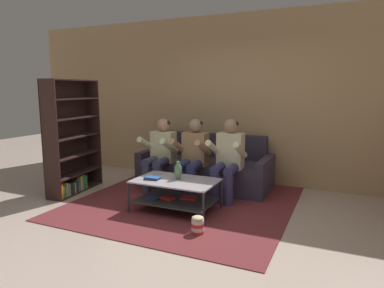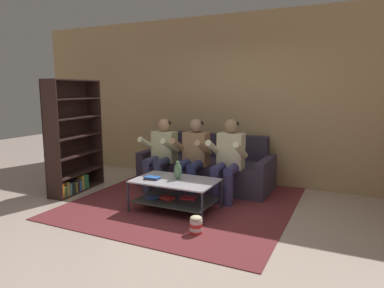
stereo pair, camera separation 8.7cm
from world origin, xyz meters
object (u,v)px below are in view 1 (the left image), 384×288
Objects in this scene: coffee_table at (175,190)px; popcorn_tub at (198,225)px; person_seated_middle at (192,154)px; book_stack at (152,178)px; couch at (205,169)px; person_seated_left at (160,152)px; vase at (178,171)px; person_seated_right at (228,156)px; bookshelf at (70,146)px.

coffee_table is 0.82m from popcorn_tub.
person_seated_middle reaches higher than book_stack.
book_stack is (-0.21, -1.39, 0.16)m from couch.
couch is 1.88× the size of person_seated_left.
couch reaches higher than vase.
person_seated_right reaches higher than book_stack.
popcorn_tub is at bearing -46.90° from person_seated_left.
person_seated_right is at bearing 14.91° from bookshelf.
book_stack reaches higher than coffee_table.
person_seated_middle is at bearing 97.12° from coffee_table.
person_seated_middle is at bearing 76.39° from book_stack.
couch is 1.28m from vase.
bookshelf is at bearing 172.47° from book_stack.
person_seated_right is (0.57, -0.53, 0.37)m from couch.
book_stack is (-0.21, -0.85, -0.20)m from person_seated_middle.
book_stack is at bearing 151.69° from popcorn_tub.
coffee_table is at bearing -121.96° from person_seated_right.
person_seated_middle is 5.48× the size of popcorn_tub.
couch reaches higher than book_stack.
person_seated_right is 5.57× the size of popcorn_tub.
vase is 0.36m from book_stack.
person_seated_middle reaches higher than vase.
bookshelf reaches higher than popcorn_tub.
coffee_table is (-0.48, -0.76, -0.37)m from person_seated_right.
vase is at bearing 71.75° from coffee_table.
person_seated_right is at bearing 0.19° from person_seated_middle.
vase is at bearing -2.17° from bookshelf.
couch is at bearing 32.66° from bookshelf.
book_stack is 1.02× the size of popcorn_tub.
couch is at bearing 81.55° from book_stack.
couch reaches higher than coffee_table.
bookshelf is at bearing 176.32° from coffee_table.
person_seated_right is 0.86m from vase.
popcorn_tub is (0.57, -0.56, -0.18)m from coffee_table.
popcorn_tub is (0.66, -1.86, -0.18)m from couch.
couch is at bearing 90.00° from person_seated_middle.
bookshelf is at bearing 164.69° from popcorn_tub.
person_seated_left is at bearing 113.23° from book_stack.
person_seated_right is 0.97m from coffee_table.
coffee_table is (0.10, -1.30, -0.00)m from couch.
bookshelf is (-2.41, -0.64, 0.08)m from person_seated_right.
person_seated_right is at bearing 47.69° from book_stack.
person_seated_left is at bearing -136.75° from couch.
person_seated_right is 2.49m from bookshelf.
bookshelf reaches higher than book_stack.
person_seated_right reaches higher than popcorn_tub.
vase is (0.68, -0.71, -0.09)m from person_seated_left.
coffee_table is 4.46× the size of vase.
person_seated_middle is 5.35× the size of book_stack.
vase is at bearing -46.10° from person_seated_left.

